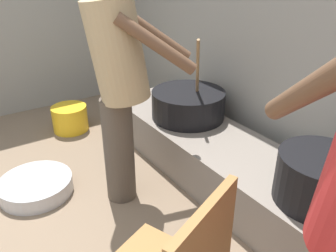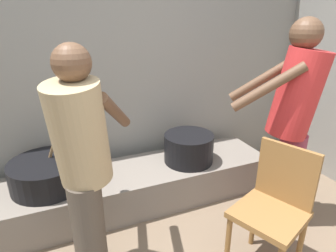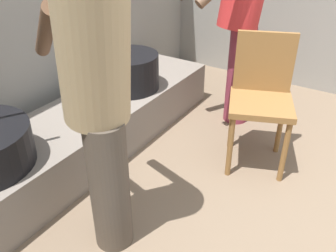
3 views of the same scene
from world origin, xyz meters
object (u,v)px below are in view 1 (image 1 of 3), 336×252
at_px(metal_mixing_bowl, 36,186).
at_px(cook_in_tan_shirt, 119,78).
at_px(bucket_yellow_plastic, 70,118).
at_px(cooking_pot_main, 188,104).
at_px(cooking_pot_secondary, 321,179).

bearing_deg(metal_mixing_bowl, cook_in_tan_shirt, 54.04).
distance_m(cook_in_tan_shirt, bucket_yellow_plastic, 1.42).
relative_size(cooking_pot_main, metal_mixing_bowl, 1.34).
distance_m(cooking_pot_secondary, cook_in_tan_shirt, 1.25).
relative_size(cooking_pot_main, bucket_yellow_plastic, 2.04).
bearing_deg(cook_in_tan_shirt, bucket_yellow_plastic, 178.88).
bearing_deg(cook_in_tan_shirt, cooking_pot_main, 108.39).
distance_m(cooking_pot_main, cook_in_tan_shirt, 0.85).
xyz_separation_m(cooking_pot_main, cooking_pot_secondary, (1.24, -0.07, 0.02)).
bearing_deg(cooking_pot_secondary, metal_mixing_bowl, -140.03).
bearing_deg(cooking_pot_secondary, bucket_yellow_plastic, -164.51).
relative_size(cooking_pot_main, cook_in_tan_shirt, 0.45).
xyz_separation_m(bucket_yellow_plastic, metal_mixing_bowl, (0.83, -0.55, -0.07)).
distance_m(cook_in_tan_shirt, metal_mixing_bowl, 1.03).
bearing_deg(cooking_pot_secondary, cook_in_tan_shirt, -147.60).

